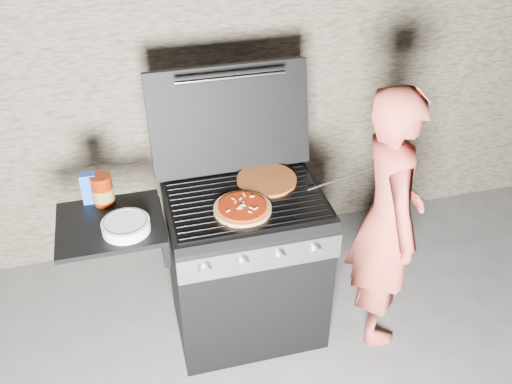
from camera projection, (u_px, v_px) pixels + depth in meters
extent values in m
plane|color=#515150|center=(248.00, 325.00, 3.36)|extent=(50.00, 50.00, 0.00)
cube|color=gray|center=(208.00, 109.00, 3.68)|extent=(8.00, 0.35, 1.80)
cylinder|color=orange|center=(267.00, 180.00, 2.97)|extent=(0.34, 0.34, 0.02)
cylinder|color=maroon|center=(102.00, 189.00, 2.79)|extent=(0.11, 0.11, 0.16)
cube|color=#194FAF|center=(89.00, 188.00, 2.79)|extent=(0.08, 0.05, 0.16)
cylinder|color=white|center=(126.00, 226.00, 2.64)|extent=(0.25, 0.25, 0.05)
imported|color=#CB4E3E|center=(387.00, 220.00, 2.96)|extent=(0.44, 0.60, 1.52)
cylinder|color=black|center=(343.00, 179.00, 2.92)|extent=(0.39, 0.03, 0.08)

